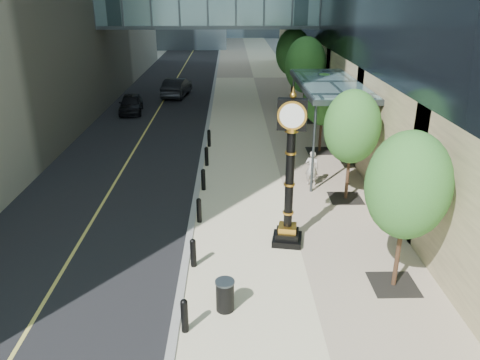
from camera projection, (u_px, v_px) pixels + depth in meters
name	position (u px, v px, depth m)	size (l,w,h in m)	color
ground	(290.00, 358.00, 11.74)	(320.00, 320.00, 0.00)	gray
road	(177.00, 78.00, 48.63)	(8.00, 180.00, 0.02)	black
sidewalk	(254.00, 78.00, 48.77)	(8.00, 180.00, 0.06)	beige
curb	(215.00, 78.00, 48.70)	(0.25, 180.00, 0.07)	gray
skywalk	(209.00, 2.00, 34.69)	(17.00, 4.20, 5.80)	slate
entrance_canopy	(329.00, 85.00, 23.18)	(3.00, 8.00, 4.38)	#383F44
bollard_row	(201.00, 195.00, 19.83)	(0.20, 16.20, 0.90)	black
street_trees	(317.00, 82.00, 27.06)	(2.80, 28.61, 5.75)	black
street_clock	(289.00, 182.00, 16.11)	(1.20, 1.20, 5.50)	black
trash_bin	(225.00, 296.00, 13.27)	(0.52, 0.52, 0.90)	black
pedestrian	(312.00, 168.00, 21.70)	(0.61, 0.40, 1.68)	beige
car_near	(131.00, 104.00, 34.84)	(1.61, 4.00, 1.36)	black
car_far	(177.00, 87.00, 40.16)	(1.67, 4.78, 1.57)	black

